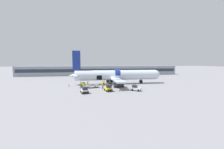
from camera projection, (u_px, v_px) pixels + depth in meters
ground_plane at (111, 85)px, 44.55m from camera, size 500.00×500.00×0.00m
terminal_strip at (101, 70)px, 81.94m from camera, size 91.43×8.85×5.34m
airplane at (116, 75)px, 46.99m from camera, size 31.63×24.11×11.16m
baggage_tug_lead at (108, 88)px, 35.03m from camera, size 2.17×2.93×1.77m
baggage_tug_mid at (136, 88)px, 35.58m from camera, size 2.75×2.58×1.51m
baggage_tug_rear at (85, 90)px, 32.69m from camera, size 2.24×2.85×1.61m
baggage_cart_loading at (93, 86)px, 39.94m from camera, size 4.29×2.72×1.03m
ground_crew_loader_a at (104, 83)px, 43.10m from camera, size 0.64×0.49×1.84m
ground_crew_loader_b at (82, 85)px, 39.14m from camera, size 0.40×0.55×1.57m
ground_crew_driver at (88, 83)px, 42.50m from camera, size 0.57×0.57×1.79m
ground_crew_supervisor at (84, 86)px, 37.42m from camera, size 0.40×0.59×1.72m
ground_crew_helper at (81, 84)px, 41.37m from camera, size 0.47×0.61×1.74m
ground_crew_marshal at (103, 85)px, 38.37m from camera, size 0.55×0.56×1.74m
safety_cone_nose at (163, 82)px, 48.51m from camera, size 0.51×0.51×0.76m
safety_cone_engine_left at (120, 90)px, 35.09m from camera, size 0.53×0.53×0.62m
safety_cone_wingtip at (124, 86)px, 40.56m from camera, size 0.55×0.55×0.62m
safety_cone_tail at (69, 85)px, 43.11m from camera, size 0.53×0.53×0.73m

